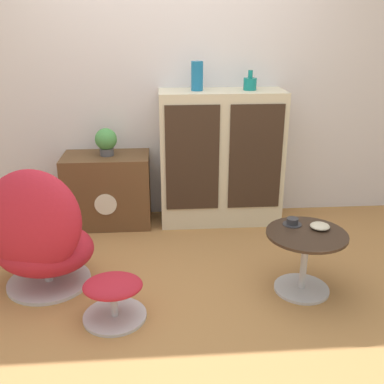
# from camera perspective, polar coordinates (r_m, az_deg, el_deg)

# --- Properties ---
(ground_plane) EXTENTS (12.00, 12.00, 0.00)m
(ground_plane) POSITION_cam_1_polar(r_m,az_deg,el_deg) (3.14, -2.03, -12.00)
(ground_plane) COLOR #A87542
(wall_back) EXTENTS (6.40, 0.06, 2.60)m
(wall_back) POSITION_cam_1_polar(r_m,az_deg,el_deg) (4.01, -3.09, 15.03)
(wall_back) COLOR silver
(wall_back) RESTS_ON ground_plane
(sideboard) EXTENTS (1.06, 0.42, 1.17)m
(sideboard) POSITION_cam_1_polar(r_m,az_deg,el_deg) (3.95, 3.66, 4.33)
(sideboard) COLOR beige
(sideboard) RESTS_ON ground_plane
(tv_console) EXTENTS (0.74, 0.43, 0.63)m
(tv_console) POSITION_cam_1_polar(r_m,az_deg,el_deg) (4.02, -10.64, 0.26)
(tv_console) COLOR brown
(tv_console) RESTS_ON ground_plane
(egg_chair) EXTENTS (0.78, 0.74, 0.88)m
(egg_chair) POSITION_cam_1_polar(r_m,az_deg,el_deg) (3.11, -18.86, -5.40)
(egg_chair) COLOR #B7B7BC
(egg_chair) RESTS_ON ground_plane
(ottoman) EXTENTS (0.39, 0.39, 0.27)m
(ottoman) POSITION_cam_1_polar(r_m,az_deg,el_deg) (2.80, -9.96, -12.55)
(ottoman) COLOR #B7B7BC
(ottoman) RESTS_ON ground_plane
(coffee_table) EXTENTS (0.52, 0.52, 0.43)m
(coffee_table) POSITION_cam_1_polar(r_m,az_deg,el_deg) (3.06, 14.12, -7.72)
(coffee_table) COLOR #B7B7BC
(coffee_table) RESTS_ON ground_plane
(vase_leftmost) EXTENTS (0.10, 0.10, 0.24)m
(vase_leftmost) POSITION_cam_1_polar(r_m,az_deg,el_deg) (3.79, 0.66, 14.52)
(vase_leftmost) COLOR #196699
(vase_leftmost) RESTS_ON sideboard
(vase_inner_left) EXTENTS (0.11, 0.11, 0.16)m
(vase_inner_left) POSITION_cam_1_polar(r_m,az_deg,el_deg) (3.86, 7.38, 13.53)
(vase_inner_left) COLOR #147A75
(vase_inner_left) RESTS_ON sideboard
(potted_plant) EXTENTS (0.19, 0.19, 0.23)m
(potted_plant) POSITION_cam_1_polar(r_m,az_deg,el_deg) (3.89, -10.86, 6.42)
(potted_plant) COLOR #4C4C51
(potted_plant) RESTS_ON tv_console
(teacup) EXTENTS (0.13, 0.13, 0.05)m
(teacup) POSITION_cam_1_polar(r_m,az_deg,el_deg) (3.08, 12.62, -3.75)
(teacup) COLOR #2D2D33
(teacup) RESTS_ON coffee_table
(bowl) EXTENTS (0.13, 0.13, 0.04)m
(bowl) POSITION_cam_1_polar(r_m,az_deg,el_deg) (3.07, 15.93, -4.18)
(bowl) COLOR beige
(bowl) RESTS_ON coffee_table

